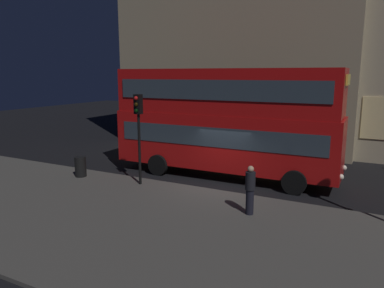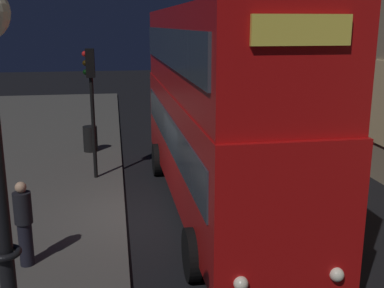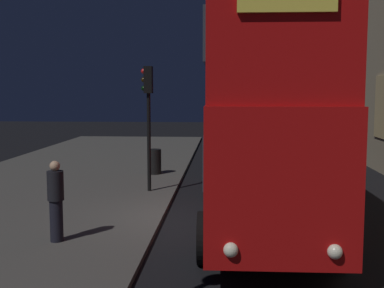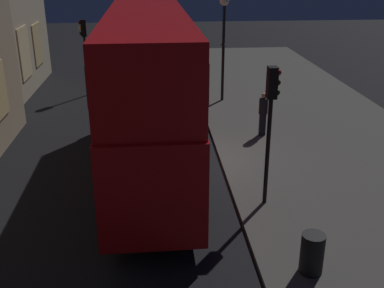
{
  "view_description": "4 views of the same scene",
  "coord_description": "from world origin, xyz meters",
  "views": [
    {
      "loc": [
        6.03,
        -14.28,
        5.01
      ],
      "look_at": [
        -1.73,
        0.85,
        1.7
      ],
      "focal_mm": 33.95,
      "sensor_mm": 36.0,
      "label": 1
    },
    {
      "loc": [
        11.43,
        -0.66,
        4.85
      ],
      "look_at": [
        -1.63,
        1.47,
        1.49
      ],
      "focal_mm": 44.43,
      "sensor_mm": 36.0,
      "label": 2
    },
    {
      "loc": [
        12.55,
        1.07,
        3.38
      ],
      "look_at": [
        -2.04,
        0.11,
        1.79
      ],
      "focal_mm": 46.41,
      "sensor_mm": 36.0,
      "label": 3
    },
    {
      "loc": [
        -14.94,
        1.77,
        6.75
      ],
      "look_at": [
        -3.01,
        0.75,
        1.95
      ],
      "focal_mm": 43.25,
      "sensor_mm": 36.0,
      "label": 4
    }
  ],
  "objects": [
    {
      "name": "pedestrian",
      "position": [
        2.29,
        -2.55,
        1.03
      ],
      "size": [
        0.35,
        0.35,
        1.76
      ],
      "rotation": [
        0.0,
        0.0,
        4.31
      ],
      "color": "black",
      "rests_on": "sidewalk_slab"
    },
    {
      "name": "traffic_light_near_kerb",
      "position": [
        -3.21,
        -1.38,
        3.01
      ],
      "size": [
        0.32,
        0.36,
        4.01
      ],
      "rotation": [
        0.0,
        0.0,
        -0.01
      ],
      "color": "black",
      "rests_on": "sidewalk_slab"
    },
    {
      "name": "litter_bin",
      "position": [
        -6.49,
        -1.66,
        0.61
      ],
      "size": [
        0.53,
        0.53,
        0.97
      ],
      "primitive_type": "cylinder",
      "color": "black",
      "rests_on": "sidewalk_slab"
    },
    {
      "name": "double_decker_bus",
      "position": [
        -0.54,
        1.93,
        2.94
      ],
      "size": [
        11.06,
        2.92,
        5.24
      ],
      "rotation": [
        0.0,
        0.0,
        0.01
      ],
      "color": "#B20F0F",
      "rests_on": "ground"
    },
    {
      "name": "sidewalk_slab",
      "position": [
        0.0,
        -4.83,
        0.06
      ],
      "size": [
        44.0,
        8.62,
        0.12
      ],
      "primitive_type": "cube",
      "color": "#4C4944",
      "rests_on": "ground"
    },
    {
      "name": "ground_plane",
      "position": [
        0.0,
        0.0,
        0.0
      ],
      "size": [
        80.0,
        80.0,
        0.0
      ],
      "primitive_type": "plane",
      "color": "black"
    }
  ]
}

